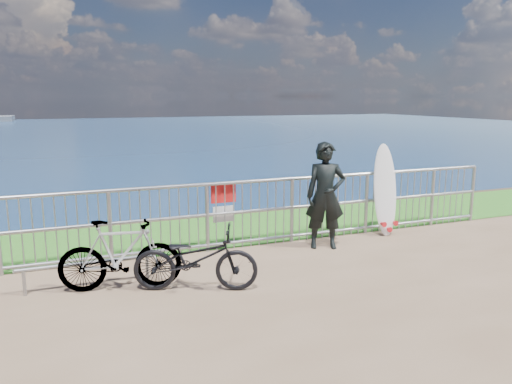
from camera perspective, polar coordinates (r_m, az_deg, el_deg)
name	(u,v)px	position (r m, az deg, el deg)	size (l,w,h in m)	color
grass_strip	(217,231)	(9.31, -4.47, -4.44)	(120.00, 120.00, 0.00)	#286F1E
railing	(237,214)	(8.17, -2.13, -2.48)	(10.06, 0.10, 1.13)	#93959B
surfer	(325,196)	(8.20, 7.94, -0.42)	(0.64, 0.42, 1.75)	black
surfboard	(385,193)	(9.24, 14.55, -0.12)	(0.49, 0.45, 1.65)	silver
bicycle_near	(195,259)	(6.49, -6.94, -7.59)	(0.56, 1.60, 0.84)	black
bicycle_far	(120,255)	(6.68, -15.25, -6.95)	(0.44, 1.55, 0.93)	black
bike_rack	(88,266)	(6.92, -18.68, -7.97)	(1.73, 0.05, 0.36)	#93959B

